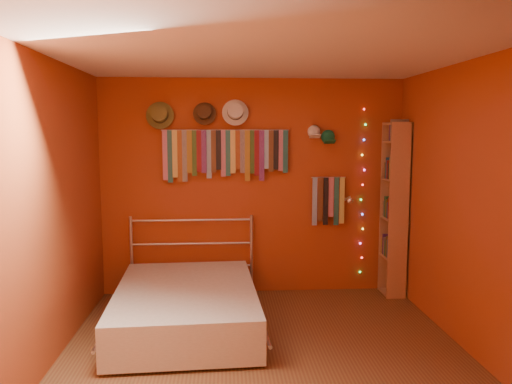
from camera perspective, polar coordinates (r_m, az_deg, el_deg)
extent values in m
plane|color=brown|center=(4.45, 1.08, -18.26)|extent=(3.50, 3.50, 0.00)
cube|color=#923717|center=(5.81, -0.35, 0.56)|extent=(3.50, 0.02, 2.50)
cube|color=#923717|center=(4.57, 23.54, -1.76)|extent=(0.02, 3.50, 2.50)
cube|color=#923717|center=(4.30, -22.81, -2.24)|extent=(0.02, 3.50, 2.50)
cube|color=white|center=(4.07, 1.17, 15.46)|extent=(3.50, 3.50, 0.02)
cylinder|color=silver|center=(5.71, -3.50, 7.07)|extent=(1.45, 0.01, 0.01)
cube|color=#C1609B|center=(5.75, -10.34, 4.15)|extent=(0.06, 0.01, 0.57)
cube|color=#174B53|center=(5.74, -9.80, 4.02)|extent=(0.06, 0.01, 0.59)
cube|color=#D0BD53|center=(5.72, -9.26, 4.31)|extent=(0.06, 0.01, 0.53)
cube|color=brown|center=(5.73, -8.70, 4.06)|extent=(0.06, 0.01, 0.59)
cube|color=navy|center=(5.72, -8.16, 4.09)|extent=(0.06, 0.01, 0.58)
cube|color=#896119|center=(5.71, -7.62, 4.59)|extent=(0.06, 0.01, 0.49)
cube|color=#2B5321|center=(5.72, -7.06, 4.42)|extent=(0.06, 0.01, 0.52)
cube|color=maroon|center=(5.71, -6.52, 4.66)|extent=(0.06, 0.01, 0.47)
cube|color=#43175E|center=(5.70, -5.97, 4.62)|extent=(0.06, 0.01, 0.48)
cube|color=#6896BA|center=(5.71, -5.41, 4.30)|extent=(0.06, 0.01, 0.55)
cube|color=#4C2A19|center=(5.70, -4.86, 4.64)|extent=(0.06, 0.01, 0.48)
cube|color=black|center=(5.70, -4.31, 4.81)|extent=(0.06, 0.01, 0.45)
cube|color=#AC567A|center=(5.71, -3.76, 4.42)|extent=(0.06, 0.01, 0.53)
cube|color=#19545A|center=(5.70, -3.20, 4.45)|extent=(0.06, 0.01, 0.52)
cube|color=#D0AE53|center=(5.70, -2.65, 4.61)|extent=(0.06, 0.01, 0.49)
cube|color=maroon|center=(5.71, -2.10, 4.84)|extent=(0.06, 0.01, 0.45)
cube|color=#191251|center=(5.71, -1.55, 4.63)|extent=(0.06, 0.01, 0.49)
cube|color=#97611B|center=(5.71, -0.99, 4.16)|extent=(0.06, 0.01, 0.58)
cube|color=#25481C|center=(5.72, -0.45, 4.60)|extent=(0.06, 0.01, 0.50)
cube|color=maroon|center=(5.72, 0.10, 4.48)|extent=(0.06, 0.01, 0.52)
cube|color=#511B6C|center=(5.72, 0.66, 4.19)|extent=(0.06, 0.01, 0.58)
cube|color=#7EADE0|center=(5.73, 1.20, 4.88)|extent=(0.06, 0.01, 0.44)
cube|color=#4A2E18|center=(5.73, 1.75, 4.70)|extent=(0.06, 0.01, 0.48)
cube|color=black|center=(5.73, 2.30, 4.82)|extent=(0.06, 0.01, 0.45)
cube|color=#AE5777|center=(5.75, 2.84, 4.75)|extent=(0.06, 0.01, 0.47)
cube|color=#184F56|center=(5.75, 3.39, 4.63)|extent=(0.06, 0.01, 0.49)
cylinder|color=silver|center=(5.87, 8.29, 1.67)|extent=(0.40, 0.01, 0.01)
cube|color=#799CD7|center=(5.86, 6.73, -1.09)|extent=(0.06, 0.01, 0.56)
cube|color=#512A1B|center=(5.86, 7.36, -0.87)|extent=(0.06, 0.01, 0.52)
cube|color=black|center=(5.87, 7.98, -1.06)|extent=(0.06, 0.01, 0.56)
cube|color=#B55A76|center=(5.89, 8.57, -0.59)|extent=(0.06, 0.01, 0.47)
cube|color=#175251|center=(5.91, 9.18, -1.07)|extent=(0.06, 0.01, 0.56)
cube|color=#C7C74F|center=(5.91, 9.80, -0.97)|extent=(0.06, 0.01, 0.54)
cylinder|color=brown|center=(5.75, -10.92, 8.59)|extent=(0.31, 0.08, 0.31)
cylinder|color=brown|center=(5.70, -10.99, 8.74)|extent=(0.18, 0.15, 0.20)
cylinder|color=#332314|center=(5.72, -10.95, 8.66)|extent=(0.19, 0.06, 0.19)
cylinder|color=#462D19|center=(5.71, -5.90, 8.89)|extent=(0.26, 0.06, 0.26)
cylinder|color=#462D19|center=(5.67, -5.92, 9.02)|extent=(0.15, 0.13, 0.17)
cylinder|color=black|center=(5.69, -5.91, 8.95)|extent=(0.16, 0.05, 0.16)
cylinder|color=silver|center=(5.71, -2.38, 9.06)|extent=(0.30, 0.07, 0.29)
cylinder|color=silver|center=(5.66, -2.37, 9.20)|extent=(0.18, 0.15, 0.19)
cylinder|color=black|center=(5.68, -2.38, 9.13)|extent=(0.18, 0.06, 0.18)
ellipsoid|color=white|center=(5.81, 6.62, 6.86)|extent=(0.16, 0.12, 0.16)
cube|color=white|center=(5.71, 6.79, 6.36)|extent=(0.12, 0.09, 0.05)
ellipsoid|color=#176A3F|center=(5.84, 8.23, 6.26)|extent=(0.17, 0.13, 0.17)
cube|color=#176A3F|center=(5.74, 8.43, 5.72)|extent=(0.12, 0.09, 0.05)
sphere|color=#FF3333|center=(5.96, 12.25, 9.23)|extent=(0.02, 0.02, 0.02)
sphere|color=#33FF4C|center=(5.96, 12.40, 7.53)|extent=(0.02, 0.02, 0.02)
sphere|color=#4C66FF|center=(5.95, 12.23, 5.85)|extent=(0.02, 0.02, 0.02)
sphere|color=yellow|center=(5.96, 12.03, 4.17)|extent=(0.02, 0.02, 0.02)
sphere|color=#FF4CCC|center=(5.97, 12.27, 2.48)|extent=(0.02, 0.02, 0.02)
sphere|color=#FF3333|center=(5.99, 12.09, 0.81)|extent=(0.02, 0.02, 0.02)
sphere|color=#33FF4C|center=(6.00, 11.90, -0.86)|extent=(0.02, 0.02, 0.02)
sphere|color=#4C66FF|center=(6.03, 12.05, -2.51)|extent=(0.02, 0.02, 0.02)
sphere|color=yellow|center=(6.07, 12.10, -4.14)|extent=(0.02, 0.02, 0.02)
sphere|color=#FF4CCC|center=(6.10, 11.83, -5.76)|extent=(0.02, 0.02, 0.02)
sphere|color=#FF3333|center=(6.14, 11.99, -7.35)|extent=(0.02, 0.02, 0.02)
sphere|color=#33FF4C|center=(6.18, 11.79, -8.94)|extent=(0.02, 0.02, 0.02)
cylinder|color=silver|center=(5.97, 10.07, -0.83)|extent=(0.04, 0.03, 0.04)
cylinder|color=silver|center=(5.85, 10.37, -0.69)|extent=(0.01, 0.27, 0.09)
sphere|color=white|center=(5.72, 10.70, -0.97)|extent=(0.07, 0.07, 0.07)
cube|color=#A37049|center=(5.80, 16.08, -2.22)|extent=(0.24, 0.02, 2.00)
cube|color=#A37049|center=(6.10, 15.07, -1.75)|extent=(0.24, 0.02, 2.00)
cube|color=#A37049|center=(5.99, 16.60, -1.96)|extent=(0.02, 0.34, 2.00)
cube|color=#A37049|center=(6.17, 15.26, -11.00)|extent=(0.24, 0.32, 0.02)
cube|color=#A37049|center=(6.06, 15.39, -7.12)|extent=(0.24, 0.32, 0.02)
cube|color=#A37049|center=(5.97, 15.53, -2.93)|extent=(0.24, 0.32, 0.02)
cube|color=#A37049|center=(5.91, 15.67, 1.38)|extent=(0.24, 0.32, 0.02)
cube|color=#A37049|center=(5.88, 15.81, 5.55)|extent=(0.24, 0.32, 0.02)
cube|color=#A37049|center=(5.88, 15.87, 7.50)|extent=(0.24, 0.32, 0.02)
cylinder|color=silver|center=(5.94, -14.03, -7.19)|extent=(0.04, 0.04, 0.94)
cylinder|color=silver|center=(5.85, -0.51, -7.19)|extent=(0.04, 0.04, 0.94)
cylinder|color=silver|center=(5.88, -7.30, -8.40)|extent=(1.38, 0.02, 0.02)
cylinder|color=silver|center=(5.82, -7.34, -5.88)|extent=(1.38, 0.02, 0.02)
cylinder|color=silver|center=(5.77, -7.38, -3.20)|extent=(1.38, 0.02, 0.02)
cube|color=#B9B4A7|center=(4.98, -7.98, -12.81)|extent=(1.40, 1.93, 0.37)
cylinder|color=silver|center=(5.09, -15.94, -12.84)|extent=(0.11, 1.87, 0.03)
cylinder|color=silver|center=(4.99, 0.16, -12.97)|extent=(0.11, 1.87, 0.03)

